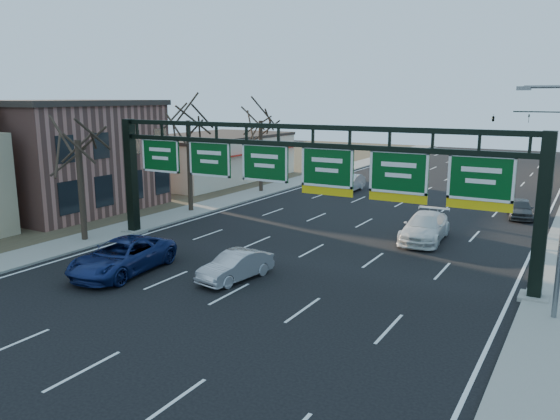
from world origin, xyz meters
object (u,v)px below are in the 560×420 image
Objects in this scene: car_white_wagon at (425,227)px; car_blue_suv at (122,256)px; car_silver_sedan at (236,266)px; sign_gantry at (298,174)px.

car_blue_suv is at bearing -133.23° from car_white_wagon.
car_blue_suv reaches higher than car_silver_sedan.
car_white_wagon is at bearing 44.37° from car_blue_suv.
sign_gantry is at bearing -126.31° from car_white_wagon.
car_blue_suv is 17.65m from car_white_wagon.
sign_gantry is at bearing 37.55° from car_blue_suv.
car_blue_suv is 1.06× the size of car_white_wagon.
sign_gantry is 9.72m from car_blue_suv.
sign_gantry is at bearing 85.27° from car_silver_sedan.
car_blue_suv reaches higher than car_white_wagon.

